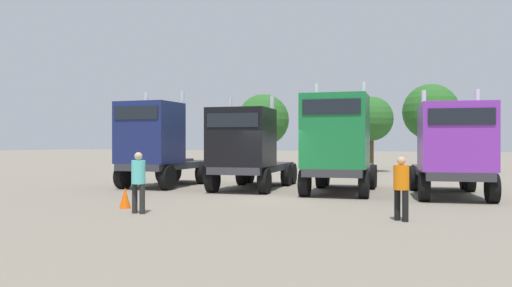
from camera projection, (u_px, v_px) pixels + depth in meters
ground at (266, 198)px, 18.93m from camera, size 200.00×200.00×0.00m
semi_truck_navy at (157, 144)px, 23.43m from camera, size 2.83×6.01×4.42m
semi_truck_black at (247, 149)px, 21.90m from camera, size 3.19×6.54×4.05m
semi_truck_green at (338, 144)px, 20.21m from camera, size 3.16×6.40×4.46m
semi_truck_purple at (452, 150)px, 18.83m from camera, size 3.56×6.74×4.03m
visitor_in_hivis at (401, 184)px, 13.46m from camera, size 0.56×0.56×1.68m
visitor_with_camera at (138, 178)px, 14.86m from camera, size 0.45×0.44×1.77m
traffic_cone_near at (125, 198)px, 16.05m from camera, size 0.36×0.36×0.65m
oak_far_left at (263, 120)px, 39.69m from camera, size 3.96×3.96×5.76m
oak_far_centre at (371, 119)px, 35.62m from camera, size 3.06×3.06×5.21m
oak_far_right at (431, 112)px, 38.39m from camera, size 4.13×4.13×6.39m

